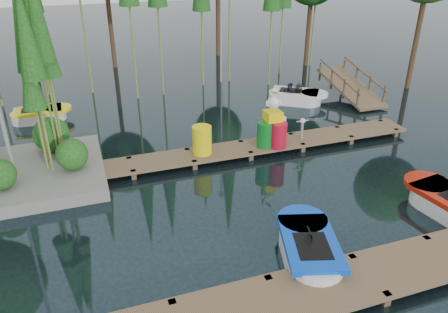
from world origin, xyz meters
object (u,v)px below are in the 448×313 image
object	(u,v)px
yellow_barrel	(202,140)
drum_cluster	(274,129)
boat_blue	(309,249)
boat_yellow_far	(40,115)

from	to	relation	value
yellow_barrel	drum_cluster	bearing A→B (deg)	-3.44
boat_blue	yellow_barrel	distance (m)	5.88
boat_yellow_far	boat_blue	bearing A→B (deg)	-41.64
boat_yellow_far	yellow_barrel	xyz separation A→B (m)	(5.41, -5.83, 0.53)
boat_yellow_far	drum_cluster	xyz separation A→B (m)	(8.00, -5.98, 0.65)
drum_cluster	boat_yellow_far	bearing A→B (deg)	143.21
boat_yellow_far	drum_cluster	world-z (taller)	drum_cluster
boat_blue	yellow_barrel	world-z (taller)	yellow_barrel
yellow_barrel	drum_cluster	size ratio (longest dim) A/B	0.47
boat_blue	yellow_barrel	size ratio (longest dim) A/B	3.08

